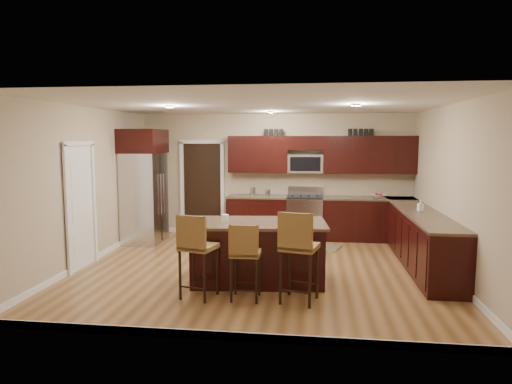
# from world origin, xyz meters

# --- Properties ---
(floor) EXTENTS (6.00, 6.00, 0.00)m
(floor) POSITION_xyz_m (0.00, 0.00, 0.00)
(floor) COLOR olive
(floor) RESTS_ON ground
(ceiling) EXTENTS (6.00, 6.00, 0.00)m
(ceiling) POSITION_xyz_m (0.00, 0.00, 2.70)
(ceiling) COLOR silver
(ceiling) RESTS_ON wall_back
(wall_back) EXTENTS (6.00, 0.00, 6.00)m
(wall_back) POSITION_xyz_m (0.00, 2.75, 1.35)
(wall_back) COLOR tan
(wall_back) RESTS_ON floor
(wall_left) EXTENTS (0.00, 5.50, 5.50)m
(wall_left) POSITION_xyz_m (-3.00, 0.00, 1.35)
(wall_left) COLOR tan
(wall_left) RESTS_ON floor
(wall_right) EXTENTS (0.00, 5.50, 5.50)m
(wall_right) POSITION_xyz_m (3.00, 0.00, 1.35)
(wall_right) COLOR tan
(wall_right) RESTS_ON floor
(base_cabinets) EXTENTS (4.02, 3.96, 0.92)m
(base_cabinets) POSITION_xyz_m (1.90, 1.45, 0.46)
(base_cabinets) COLOR black
(base_cabinets) RESTS_ON floor
(upper_cabinets) EXTENTS (4.00, 0.33, 0.80)m
(upper_cabinets) POSITION_xyz_m (1.04, 2.58, 1.84)
(upper_cabinets) COLOR black
(upper_cabinets) RESTS_ON wall_back
(range) EXTENTS (0.76, 0.64, 1.11)m
(range) POSITION_xyz_m (0.68, 2.45, 0.47)
(range) COLOR silver
(range) RESTS_ON floor
(microwave) EXTENTS (0.76, 0.31, 0.40)m
(microwave) POSITION_xyz_m (0.68, 2.60, 1.62)
(microwave) COLOR silver
(microwave) RESTS_ON upper_cabinets
(doorway) EXTENTS (0.85, 0.03, 2.06)m
(doorway) POSITION_xyz_m (-1.65, 2.73, 1.03)
(doorway) COLOR black
(doorway) RESTS_ON floor
(pantry_door) EXTENTS (0.03, 0.80, 2.04)m
(pantry_door) POSITION_xyz_m (-2.98, -0.30, 1.02)
(pantry_door) COLOR white
(pantry_door) RESTS_ON floor
(letter_decor) EXTENTS (2.20, 0.03, 0.15)m
(letter_decor) POSITION_xyz_m (0.90, 2.58, 2.29)
(letter_decor) COLOR black
(letter_decor) RESTS_ON upper_cabinets
(island) EXTENTS (2.11, 1.24, 0.92)m
(island) POSITION_xyz_m (0.04, -0.67, 0.43)
(island) COLOR black
(island) RESTS_ON floor
(stool_left) EXTENTS (0.53, 0.53, 1.16)m
(stool_left) POSITION_xyz_m (-0.69, -1.52, 0.72)
(stool_left) COLOR olive
(stool_left) RESTS_ON floor
(stool_mid) EXTENTS (0.39, 0.39, 1.05)m
(stool_mid) POSITION_xyz_m (-0.03, -1.51, 0.65)
(stool_mid) COLOR olive
(stool_mid) RESTS_ON floor
(stool_right) EXTENTS (0.56, 0.56, 1.23)m
(stool_right) POSITION_xyz_m (0.67, -1.52, 0.77)
(stool_right) COLOR olive
(stool_right) RESTS_ON floor
(refrigerator) EXTENTS (0.79, 0.99, 2.35)m
(refrigerator) POSITION_xyz_m (-2.62, 1.66, 1.20)
(refrigerator) COLOR silver
(refrigerator) RESTS_ON floor
(floor_mat) EXTENTS (1.13, 0.93, 0.01)m
(floor_mat) POSITION_xyz_m (0.91, 1.71, 0.01)
(floor_mat) COLOR brown
(floor_mat) RESTS_ON floor
(fruit_bowl) EXTENTS (0.36, 0.36, 0.07)m
(fruit_bowl) POSITION_xyz_m (2.22, 2.45, 0.96)
(fruit_bowl) COLOR silver
(fruit_bowl) RESTS_ON base_cabinets
(soap_bottle) EXTENTS (0.10, 0.10, 0.18)m
(soap_bottle) POSITION_xyz_m (2.70, 0.73, 1.01)
(soap_bottle) COLOR #B2B2B2
(soap_bottle) RESTS_ON base_cabinets
(canister_tall) EXTENTS (0.12, 0.12, 0.18)m
(canister_tall) POSITION_xyz_m (-0.45, 2.45, 1.01)
(canister_tall) COLOR silver
(canister_tall) RESTS_ON base_cabinets
(canister_short) EXTENTS (0.11, 0.11, 0.15)m
(canister_short) POSITION_xyz_m (-0.13, 2.45, 0.99)
(canister_short) COLOR silver
(canister_short) RESTS_ON base_cabinets
(island_jar) EXTENTS (0.10, 0.10, 0.10)m
(island_jar) POSITION_xyz_m (-0.46, -0.67, 0.97)
(island_jar) COLOR white
(island_jar) RESTS_ON island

